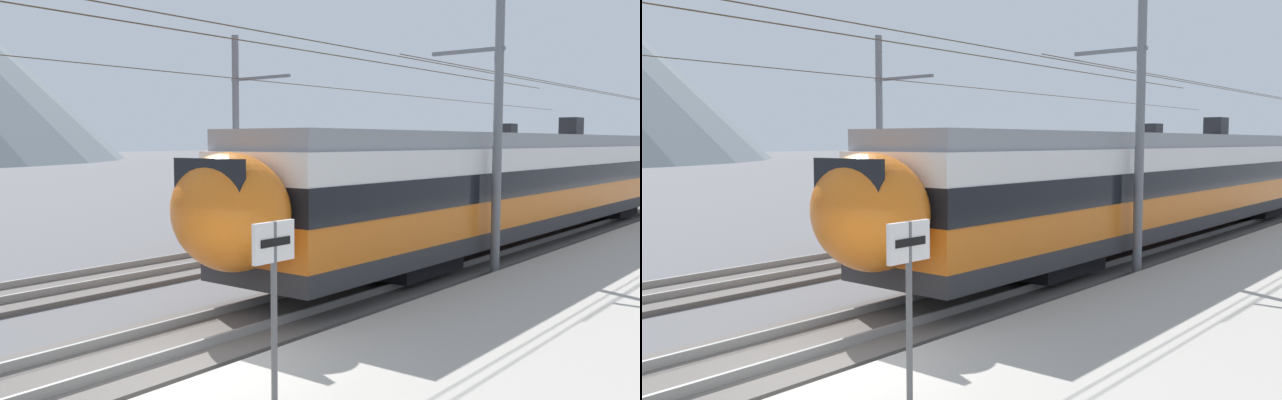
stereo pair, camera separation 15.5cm
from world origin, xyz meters
TOP-DOWN VIEW (x-y plane):
  - ground_plane at (0.00, 0.00)m, footprint 400.00×400.00m
  - track_near at (0.00, 1.47)m, footprint 120.00×3.00m
  - train_near_platform at (16.47, 1.47)m, footprint 29.36×2.96m
  - train_far_track at (23.49, 7.27)m, footprint 31.04×2.98m
  - catenary_mast_mid at (10.38, -0.17)m, footprint 48.77×2.08m
  - catenary_mast_far_side at (10.68, 9.45)m, footprint 48.77×2.69m
  - platform_sign at (-0.20, -2.20)m, footprint 0.70×0.08m

SIDE VIEW (x-z plane):
  - ground_plane at x=0.00m, z-range 0.00..0.00m
  - track_near at x=0.00m, z-range -0.07..0.21m
  - platform_sign at x=-0.20m, z-range 0.87..3.16m
  - train_near_platform at x=16.47m, z-range 0.09..4.36m
  - train_far_track at x=23.49m, z-range 0.10..4.37m
  - catenary_mast_far_side at x=10.68m, z-range 0.23..7.53m
  - catenary_mast_mid at x=10.38m, z-range 0.18..8.13m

